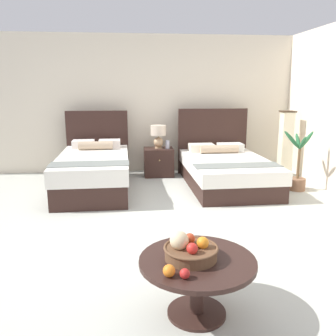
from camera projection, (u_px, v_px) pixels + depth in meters
The scene contains 13 objects.
ground_plane at pixel (173, 224), 4.54m from camera, with size 9.20×9.75×0.02m, color beige.
wall_back at pixel (155, 104), 7.23m from camera, with size 9.20×0.12×2.68m, color beige.
bed_near_window at pixel (94, 170), 6.02m from camera, with size 1.19×2.23×1.24m.
bed_near_corner at pixel (225, 169), 6.27m from camera, with size 1.40×2.20×1.27m.
nightstand at pixel (159, 162), 6.96m from camera, with size 0.56×0.49×0.53m.
table_lamp at pixel (158, 134), 6.86m from camera, with size 0.29×0.29×0.44m.
vase at pixel (167, 144), 6.86m from camera, with size 0.08×0.08×0.16m.
coffee_table at pixel (197, 272), 2.66m from camera, with size 0.86×0.86×0.45m.
fruit_bowl at pixel (190, 250), 2.63m from camera, with size 0.40×0.40×0.21m.
loose_apple at pixel (185, 274), 2.36m from camera, with size 0.07×0.07×0.07m.
loose_orange at pixel (169, 271), 2.38m from camera, with size 0.08×0.08×0.08m.
floor_lamp_corner at pixel (285, 144), 6.87m from camera, with size 0.25×0.25×1.25m.
potted_palm at pixel (298, 173), 5.97m from camera, with size 0.53×0.46×1.01m.
Camera 1 is at (-0.49, -4.25, 1.68)m, focal length 38.54 mm.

